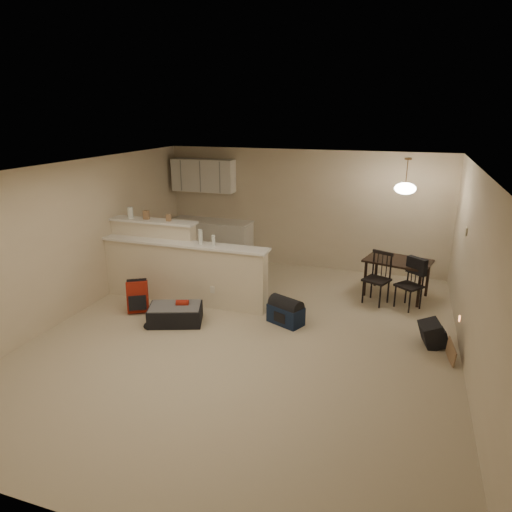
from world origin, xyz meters
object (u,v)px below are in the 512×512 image
at_px(suitcase, 175,314).
at_px(red_backpack, 138,297).
at_px(dining_table, 398,264).
at_px(navy_duffel, 286,315).
at_px(pendant_lamp, 405,188).
at_px(dining_chair_near, 377,278).
at_px(black_daypack, 432,334).
at_px(dining_chair_far, 409,284).

bearing_deg(suitcase, red_backpack, 145.87).
distance_m(dining_table, navy_duffel, 2.42).
height_order(pendant_lamp, suitcase, pendant_lamp).
relative_size(dining_chair_near, black_daypack, 2.37).
height_order(dining_table, dining_chair_near, dining_chair_near).
distance_m(red_backpack, navy_duffel, 2.52).
bearing_deg(navy_duffel, black_daypack, 24.24).
relative_size(dining_chair_near, dining_chair_far, 1.07).
bearing_deg(red_backpack, black_daypack, -26.19).
bearing_deg(black_daypack, red_backpack, 81.60).
relative_size(dining_chair_far, black_daypack, 2.23).
xyz_separation_m(dining_chair_near, red_backpack, (-3.78, -1.64, -0.20)).
bearing_deg(dining_chair_far, dining_table, 151.44).
distance_m(dining_chair_near, suitcase, 3.50).
relative_size(dining_chair_near, navy_duffel, 1.65).
distance_m(pendant_lamp, red_backpack, 4.92).
bearing_deg(black_daypack, dining_chair_far, 3.57).
bearing_deg(dining_chair_far, suitcase, -115.33).
bearing_deg(black_daypack, pendant_lamp, 5.87).
height_order(pendant_lamp, dining_chair_near, pendant_lamp).
xyz_separation_m(dining_chair_near, black_daypack, (0.90, -1.30, -0.29)).
height_order(suitcase, black_daypack, black_daypack).
xyz_separation_m(pendant_lamp, red_backpack, (-4.10, -2.09, -1.73)).
distance_m(dining_table, black_daypack, 1.90).
bearing_deg(navy_duffel, dining_table, 71.77).
bearing_deg(red_backpack, suitcase, -44.22).
bearing_deg(dining_chair_near, suitcase, -125.32).
height_order(dining_chair_far, red_backpack, dining_chair_far).
bearing_deg(dining_chair_near, black_daypack, -32.36).
height_order(dining_table, black_daypack, dining_table).
bearing_deg(dining_chair_far, navy_duffel, -107.92).
bearing_deg(pendant_lamp, red_backpack, -153.00).
bearing_deg(dining_chair_near, navy_duffel, -111.77).
distance_m(dining_table, suitcase, 4.03).
relative_size(pendant_lamp, black_daypack, 1.60).
bearing_deg(pendant_lamp, dining_chair_near, -125.30).
height_order(navy_duffel, black_daypack, black_daypack).
bearing_deg(dining_table, dining_chair_near, -110.79).
distance_m(suitcase, red_backpack, 0.85).
distance_m(dining_chair_near, navy_duffel, 1.85).
bearing_deg(dining_chair_near, dining_table, 77.57).
bearing_deg(dining_chair_near, dining_chair_far, 18.01).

